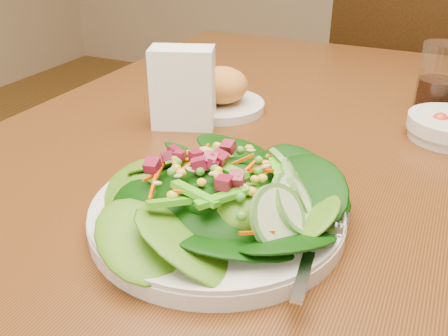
{
  "coord_description": "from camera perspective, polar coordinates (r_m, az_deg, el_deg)",
  "views": [
    {
      "loc": [
        0.27,
        -0.71,
        1.09
      ],
      "look_at": [
        0.04,
        -0.23,
        0.82
      ],
      "focal_mm": 40.0,
      "sensor_mm": 36.0,
      "label": 1
    }
  ],
  "objects": [
    {
      "name": "bread_plate",
      "position": [
        0.94,
        -0.36,
        8.55
      ],
      "size": [
        0.16,
        0.16,
        0.08
      ],
      "color": "silver",
      "rests_on": "dining_table"
    },
    {
      "name": "drinking_glass",
      "position": [
        1.01,
        23.21,
        8.81
      ],
      "size": [
        0.07,
        0.07,
        0.13
      ],
      "color": "silver",
      "rests_on": "dining_table"
    },
    {
      "name": "salad_plate",
      "position": [
        0.59,
        0.1,
        -3.85
      ],
      "size": [
        0.31,
        0.31,
        0.09
      ],
      "rotation": [
        0.0,
        0.0,
        -0.27
      ],
      "color": "silver",
      "rests_on": "dining_table"
    },
    {
      "name": "dining_table",
      "position": [
        0.88,
        3.68,
        -2.78
      ],
      "size": [
        0.9,
        1.4,
        0.75
      ],
      "color": "#623214",
      "rests_on": "ground_plane"
    },
    {
      "name": "chair_far",
      "position": [
        1.87,
        18.72,
        6.95
      ],
      "size": [
        0.51,
        0.51,
        0.9
      ],
      "rotation": [
        0.0,
        0.0,
        2.89
      ],
      "color": "#321B07",
      "rests_on": "ground_plane"
    },
    {
      "name": "napkin_holder",
      "position": [
        0.86,
        -4.72,
        9.35
      ],
      "size": [
        0.12,
        0.09,
        0.14
      ],
      "rotation": [
        0.0,
        0.0,
        0.36
      ],
      "color": "white",
      "rests_on": "dining_table"
    }
  ]
}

